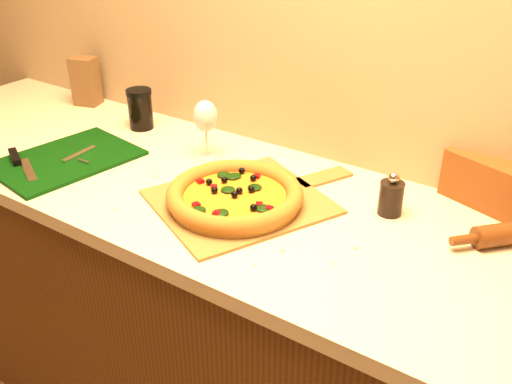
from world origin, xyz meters
name	(u,v)px	position (x,y,z in m)	size (l,w,h in m)	color
cabinet	(273,348)	(0.00, 1.43, 0.43)	(2.80, 0.65, 0.86)	#4C2910
countertop	(275,215)	(0.00, 1.43, 0.88)	(2.84, 0.68, 0.04)	#BDB093
pizza_peel	(245,200)	(-0.08, 1.41, 0.90)	(0.50, 0.58, 0.01)	brown
pizza	(235,196)	(-0.09, 1.37, 0.93)	(0.34, 0.34, 0.05)	#AA772A
cutting_board	(64,159)	(-0.65, 1.31, 0.91)	(0.33, 0.43, 0.03)	black
bottle_cap	(211,225)	(-0.08, 1.27, 0.90)	(0.03, 0.03, 0.01)	black
pepper_grinder	(391,197)	(0.25, 1.56, 0.95)	(0.06, 0.06, 0.11)	black
wine_glass	(205,118)	(-0.33, 1.56, 1.02)	(0.07, 0.07, 0.18)	silver
paper_bag	(86,81)	(-0.97, 1.68, 0.99)	(0.09, 0.07, 0.17)	brown
dark_jar	(140,109)	(-0.65, 1.62, 0.97)	(0.08, 0.08, 0.13)	black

